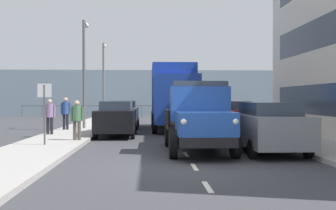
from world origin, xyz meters
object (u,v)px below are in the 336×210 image
Objects in this scene: pedestrian_strolling at (66,111)px; lamp_post_promenade at (84,64)px; pedestrian_by_lamp at (50,114)px; lorry_cargo_blue at (173,95)px; lamp_post_far at (104,74)px; car_silver_kerbside_2 at (211,113)px; car_red_kerbside_1 at (230,118)px; street_sign at (45,103)px; pedestrian_couple_a at (77,117)px; car_grey_kerbside_near at (267,126)px; car_black_oppositeside_0 at (116,118)px; car_white_oppositeside_1 at (123,114)px; truck_vintage_blue at (199,118)px.

lamp_post_promenade is (-0.82, -1.32, 2.69)m from pedestrian_strolling.
lorry_cargo_blue is at bearing -142.76° from pedestrian_by_lamp.
lamp_post_far reaches higher than pedestrian_strolling.
lorry_cargo_blue is 3.44m from car_silver_kerbside_2.
lamp_post_promenade is at bearing -25.29° from car_red_kerbside_1.
street_sign is (-0.73, 7.34, 0.50)m from pedestrian_strolling.
lorry_cargo_blue is 5.05× the size of pedestrian_couple_a.
pedestrian_couple_a is 1.97m from street_sign.
car_grey_kerbside_near is at bearing 146.19° from pedestrian_by_lamp.
lamp_post_far is at bearing -93.38° from pedestrian_strolling.
car_black_oppositeside_0 is (5.63, 6.18, 0.00)m from car_silver_kerbside_2.
lamp_post_far reaches higher than car_red_kerbside_1.
car_black_oppositeside_0 is at bearing -172.33° from pedestrian_by_lamp.
lamp_post_far is (-0.72, -12.22, 2.79)m from pedestrian_strolling.
car_silver_kerbside_2 is at bearing -132.33° from car_black_oppositeside_0.
pedestrian_strolling is (1.61, -5.68, 0.09)m from pedestrian_couple_a.
car_white_oppositeside_1 is at bearing -135.23° from pedestrian_strolling.
street_sign is at bearing 65.03° from car_black_oppositeside_0.
lamp_post_promenade reaches higher than pedestrian_couple_a.
street_sign reaches higher than car_white_oppositeside_1.
lamp_post_far is 2.85× the size of street_sign.
pedestrian_strolling reaches higher than car_white_oppositeside_1.
street_sign is (2.25, 4.82, 0.79)m from car_black_oppositeside_0.
pedestrian_couple_a is at bearing -118.05° from street_sign.
car_red_kerbside_1 is at bearing 122.31° from lorry_cargo_blue.
car_red_kerbside_1 is 8.93m from pedestrian_strolling.
car_grey_kerbside_near is at bearing 115.61° from car_white_oppositeside_1.
car_grey_kerbside_near and car_silver_kerbside_2 have the same top height.
pedestrian_strolling reaches higher than car_grey_kerbside_near.
pedestrian_couple_a is at bearing 81.04° from car_white_oppositeside_1.
pedestrian_couple_a is at bearing -24.08° from car_grey_kerbside_near.
lorry_cargo_blue is 4.91× the size of pedestrian_by_lamp.
lorry_cargo_blue is at bearing 36.51° from car_silver_kerbside_2.
car_black_oppositeside_0 is 3.16m from pedestrian_by_lamp.
lamp_post_far is (2.25, -9.27, 3.08)m from car_white_oppositeside_1.
car_red_kerbside_1 is 2.49× the size of pedestrian_strolling.
lorry_cargo_blue is 3.47m from car_white_oppositeside_1.
car_silver_kerbside_2 is (-0.00, -12.47, -0.00)m from car_grey_kerbside_near.
lorry_cargo_blue reaches higher than truck_vintage_blue.
pedestrian_strolling is at bearing -84.34° from street_sign.
pedestrian_couple_a is (1.36, 3.16, 0.20)m from car_black_oppositeside_0.
lorry_cargo_blue is 1.84× the size of car_grey_kerbside_near.
car_grey_kerbside_near is 2.75× the size of pedestrian_couple_a.
car_red_kerbside_1 is 5.63m from car_black_oppositeside_0.
pedestrian_by_lamp is at bearing 62.05° from car_white_oppositeside_1.
pedestrian_strolling is (6.27, -8.72, 0.01)m from truck_vintage_blue.
car_silver_kerbside_2 is at bearing -125.60° from street_sign.
pedestrian_by_lamp reaches higher than car_black_oppositeside_0.
lamp_post_far reaches higher than car_grey_kerbside_near.
car_black_oppositeside_0 is 2.68× the size of pedestrian_couple_a.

